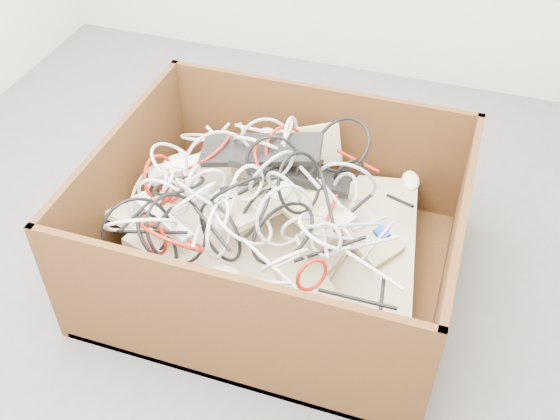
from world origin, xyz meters
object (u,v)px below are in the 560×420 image
(cardboard_box, at_px, (274,246))
(power_strip_left, at_px, (193,165))
(power_strip_right, at_px, (162,219))
(vga_plug, at_px, (382,233))

(cardboard_box, height_order, power_strip_left, cardboard_box)
(power_strip_right, distance_m, vga_plug, 0.73)
(power_strip_left, distance_m, power_strip_right, 0.26)
(vga_plug, bearing_deg, cardboard_box, -146.55)
(power_strip_right, bearing_deg, cardboard_box, 51.38)
(cardboard_box, xyz_separation_m, vga_plug, (0.38, -0.03, 0.22))
(power_strip_left, bearing_deg, vga_plug, -32.79)
(power_strip_left, xyz_separation_m, power_strip_right, (-0.00, -0.26, -0.04))
(cardboard_box, xyz_separation_m, power_strip_left, (-0.33, 0.08, 0.24))
(power_strip_left, height_order, power_strip_right, power_strip_left)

